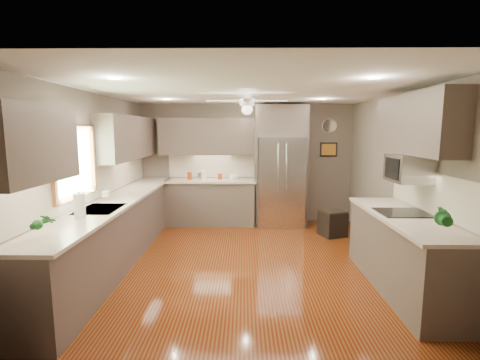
{
  "coord_description": "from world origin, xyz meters",
  "views": [
    {
      "loc": [
        -0.05,
        -4.91,
        1.96
      ],
      "look_at": [
        -0.11,
        0.6,
        1.16
      ],
      "focal_mm": 26.0,
      "sensor_mm": 36.0,
      "label": 1
    }
  ],
  "objects_px": {
    "soap_bottle": "(107,193)",
    "paper_towel": "(80,206)",
    "canister_c": "(204,175)",
    "canister_d": "(220,176)",
    "microwave": "(408,168)",
    "potted_plant_left": "(43,222)",
    "potted_plant_right": "(445,217)",
    "canister_a": "(190,176)",
    "stool": "(332,223)",
    "bowl": "(234,179)",
    "refrigerator": "(280,168)",
    "canister_b": "(199,176)"
  },
  "relations": [
    {
      "from": "soap_bottle",
      "to": "paper_towel",
      "type": "height_order",
      "value": "paper_towel"
    },
    {
      "from": "canister_c",
      "to": "canister_d",
      "type": "height_order",
      "value": "canister_c"
    },
    {
      "from": "canister_c",
      "to": "microwave",
      "type": "distance_m",
      "value": 4.07
    },
    {
      "from": "soap_bottle",
      "to": "microwave",
      "type": "xyz_separation_m",
      "value": [
        4.09,
        -0.66,
        0.45
      ]
    },
    {
      "from": "potted_plant_left",
      "to": "microwave",
      "type": "distance_m",
      "value": 4.17
    },
    {
      "from": "potted_plant_left",
      "to": "potted_plant_right",
      "type": "bearing_deg",
      "value": 2.13
    },
    {
      "from": "canister_d",
      "to": "potted_plant_right",
      "type": "distance_m",
      "value": 4.58
    },
    {
      "from": "canister_d",
      "to": "soap_bottle",
      "type": "distance_m",
      "value": 2.64
    },
    {
      "from": "canister_a",
      "to": "stool",
      "type": "xyz_separation_m",
      "value": [
        2.77,
        -0.78,
        -0.78
      ]
    },
    {
      "from": "stool",
      "to": "paper_towel",
      "type": "distance_m",
      "value": 4.37
    },
    {
      "from": "bowl",
      "to": "refrigerator",
      "type": "height_order",
      "value": "refrigerator"
    },
    {
      "from": "canister_b",
      "to": "bowl",
      "type": "relative_size",
      "value": 0.76
    },
    {
      "from": "soap_bottle",
      "to": "potted_plant_right",
      "type": "height_order",
      "value": "potted_plant_right"
    },
    {
      "from": "canister_d",
      "to": "canister_a",
      "type": "bearing_deg",
      "value": -173.18
    },
    {
      "from": "potted_plant_right",
      "to": "refrigerator",
      "type": "height_order",
      "value": "refrigerator"
    },
    {
      "from": "refrigerator",
      "to": "potted_plant_left",
      "type": "bearing_deg",
      "value": -124.2
    },
    {
      "from": "refrigerator",
      "to": "canister_c",
      "type": "bearing_deg",
      "value": 176.56
    },
    {
      "from": "potted_plant_right",
      "to": "soap_bottle",
      "type": "bearing_deg",
      "value": 156.84
    },
    {
      "from": "canister_c",
      "to": "stool",
      "type": "bearing_deg",
      "value": -18.86
    },
    {
      "from": "potted_plant_right",
      "to": "potted_plant_left",
      "type": "bearing_deg",
      "value": -177.87
    },
    {
      "from": "potted_plant_left",
      "to": "paper_towel",
      "type": "height_order",
      "value": "same"
    },
    {
      "from": "canister_a",
      "to": "potted_plant_right",
      "type": "relative_size",
      "value": 0.44
    },
    {
      "from": "soap_bottle",
      "to": "stool",
      "type": "relative_size",
      "value": 0.36
    },
    {
      "from": "canister_b",
      "to": "paper_towel",
      "type": "xyz_separation_m",
      "value": [
        -0.99,
        -3.19,
        0.07
      ]
    },
    {
      "from": "canister_a",
      "to": "canister_c",
      "type": "relative_size",
      "value": 0.84
    },
    {
      "from": "canister_d",
      "to": "microwave",
      "type": "relative_size",
      "value": 0.24
    },
    {
      "from": "canister_d",
      "to": "microwave",
      "type": "bearing_deg",
      "value": -47.5
    },
    {
      "from": "canister_d",
      "to": "bowl",
      "type": "distance_m",
      "value": 0.31
    },
    {
      "from": "potted_plant_left",
      "to": "bowl",
      "type": "distance_m",
      "value": 4.27
    },
    {
      "from": "soap_bottle",
      "to": "microwave",
      "type": "distance_m",
      "value": 4.17
    },
    {
      "from": "potted_plant_right",
      "to": "microwave",
      "type": "distance_m",
      "value": 1.12
    },
    {
      "from": "canister_b",
      "to": "canister_c",
      "type": "height_order",
      "value": "canister_c"
    },
    {
      "from": "bowl",
      "to": "refrigerator",
      "type": "distance_m",
      "value": 0.97
    },
    {
      "from": "canister_a",
      "to": "potted_plant_left",
      "type": "xyz_separation_m",
      "value": [
        -0.79,
        -3.93,
        0.07
      ]
    },
    {
      "from": "potted_plant_right",
      "to": "canister_d",
      "type": "bearing_deg",
      "value": 122.56
    },
    {
      "from": "canister_b",
      "to": "stool",
      "type": "relative_size",
      "value": 0.28
    },
    {
      "from": "canister_d",
      "to": "paper_towel",
      "type": "relative_size",
      "value": 0.41
    },
    {
      "from": "canister_a",
      "to": "soap_bottle",
      "type": "relative_size",
      "value": 0.83
    },
    {
      "from": "canister_c",
      "to": "potted_plant_right",
      "type": "height_order",
      "value": "potted_plant_right"
    },
    {
      "from": "refrigerator",
      "to": "canister_a",
      "type": "bearing_deg",
      "value": 179.21
    },
    {
      "from": "microwave",
      "to": "paper_towel",
      "type": "height_order",
      "value": "microwave"
    },
    {
      "from": "potted_plant_right",
      "to": "stool",
      "type": "bearing_deg",
      "value": 95.82
    },
    {
      "from": "potted_plant_left",
      "to": "stool",
      "type": "bearing_deg",
      "value": 41.43
    },
    {
      "from": "potted_plant_left",
      "to": "stool",
      "type": "distance_m",
      "value": 4.83
    },
    {
      "from": "soap_bottle",
      "to": "paper_towel",
      "type": "distance_m",
      "value": 1.09
    },
    {
      "from": "soap_bottle",
      "to": "canister_d",
      "type": "bearing_deg",
      "value": 54.74
    },
    {
      "from": "canister_d",
      "to": "potted_plant_left",
      "type": "relative_size",
      "value": 0.42
    },
    {
      "from": "potted_plant_right",
      "to": "bowl",
      "type": "height_order",
      "value": "potted_plant_right"
    },
    {
      "from": "canister_c",
      "to": "bowl",
      "type": "distance_m",
      "value": 0.65
    },
    {
      "from": "bowl",
      "to": "stool",
      "type": "height_order",
      "value": "bowl"
    }
  ]
}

